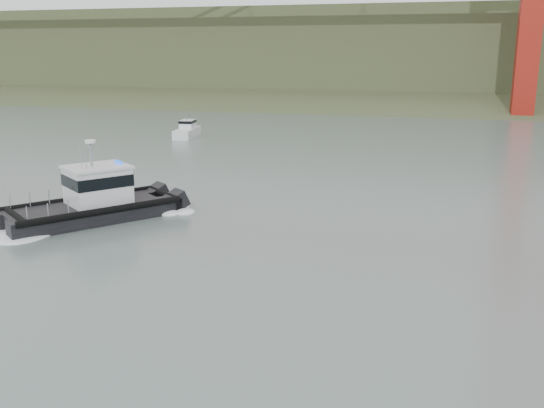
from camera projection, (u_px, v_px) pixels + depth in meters
The scene contains 4 objects.
ground at pixel (213, 322), 21.39m from camera, with size 400.00×400.00×0.00m, color slate.
headlands at pixel (414, 61), 136.71m from camera, with size 500.00×105.36×27.12m.
patrol_boat at pixel (94, 199), 34.22m from camera, with size 8.61×9.83×4.69m.
motorboat at pixel (187, 131), 67.14m from camera, with size 2.47×5.51×2.93m.
Camera 1 is at (7.39, -18.39, 9.31)m, focal length 40.00 mm.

